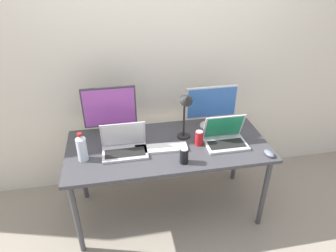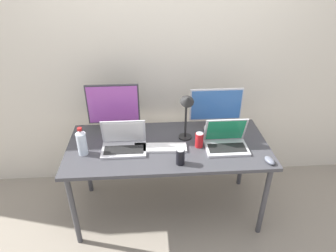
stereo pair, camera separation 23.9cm
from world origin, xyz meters
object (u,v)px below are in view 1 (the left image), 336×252
(laptop_secondary, at_px, (225,137))
(water_bottle, at_px, (82,148))
(keyboard_main, at_px, (161,148))
(work_desk, at_px, (168,151))
(monitor_center, at_px, (211,105))
(soda_can_near_keyboard, at_px, (199,138))
(mouse_by_keyboard, at_px, (269,153))
(desk_lamp, at_px, (186,108))
(monitor_left, at_px, (110,110))
(laptop_silver, at_px, (124,146))
(soda_can_by_laptop, at_px, (184,156))

(laptop_secondary, height_order, water_bottle, laptop_secondary)
(keyboard_main, bearing_deg, laptop_secondary, 2.23)
(work_desk, height_order, keyboard_main, keyboard_main)
(monitor_center, distance_m, soda_can_near_keyboard, 0.35)
(monitor_center, distance_m, water_bottle, 1.15)
(mouse_by_keyboard, bearing_deg, monitor_center, 109.88)
(mouse_by_keyboard, distance_m, desk_lamp, 0.75)
(monitor_left, xyz_separation_m, soda_can_near_keyboard, (0.70, -0.29, -0.18))
(mouse_by_keyboard, bearing_deg, soda_can_near_keyboard, 141.15)
(work_desk, relative_size, laptop_silver, 4.68)
(monitor_left, bearing_deg, laptop_secondary, -18.40)
(monitor_left, height_order, monitor_center, monitor_left)
(soda_can_by_laptop, bearing_deg, laptop_silver, 152.27)
(monitor_left, distance_m, laptop_secondary, 0.99)
(laptop_silver, relative_size, mouse_by_keyboard, 3.40)
(monitor_left, relative_size, desk_lamp, 1.00)
(laptop_silver, bearing_deg, soda_can_by_laptop, -27.73)
(mouse_by_keyboard, bearing_deg, keyboard_main, 151.59)
(laptop_secondary, xyz_separation_m, soda_can_by_laptop, (-0.39, -0.20, 0.01))
(keyboard_main, relative_size, mouse_by_keyboard, 4.07)
(monitor_left, bearing_deg, keyboard_main, -38.04)
(mouse_by_keyboard, relative_size, water_bottle, 0.44)
(laptop_secondary, bearing_deg, mouse_by_keyboard, -39.20)
(monitor_left, distance_m, keyboard_main, 0.54)
(laptop_secondary, relative_size, soda_can_by_laptop, 2.70)
(keyboard_main, height_order, soda_can_near_keyboard, soda_can_near_keyboard)
(work_desk, xyz_separation_m, monitor_center, (0.43, 0.22, 0.28))
(soda_can_near_keyboard, height_order, desk_lamp, desk_lamp)
(keyboard_main, relative_size, water_bottle, 1.79)
(desk_lamp, bearing_deg, water_bottle, -170.80)
(monitor_center, bearing_deg, work_desk, -152.86)
(monitor_center, height_order, soda_can_near_keyboard, monitor_center)
(monitor_center, height_order, laptop_silver, monitor_center)
(mouse_by_keyboard, xyz_separation_m, water_bottle, (-1.43, 0.21, 0.09))
(monitor_center, bearing_deg, desk_lamp, -149.00)
(monitor_center, distance_m, desk_lamp, 0.33)
(laptop_secondary, bearing_deg, work_desk, 172.55)
(work_desk, distance_m, monitor_center, 0.56)
(work_desk, bearing_deg, mouse_by_keyboard, -21.25)
(desk_lamp, bearing_deg, keyboard_main, -153.41)
(soda_can_near_keyboard, bearing_deg, soda_can_by_laptop, -129.36)
(laptop_secondary, height_order, mouse_by_keyboard, laptop_secondary)
(work_desk, height_order, monitor_center, monitor_center)
(work_desk, bearing_deg, soda_can_by_laptop, -73.97)
(monitor_center, xyz_separation_m, laptop_secondary, (0.04, -0.28, -0.16))
(mouse_by_keyboard, xyz_separation_m, soda_can_near_keyboard, (-0.50, 0.25, 0.04))
(monitor_left, height_order, soda_can_by_laptop, monitor_left)
(keyboard_main, bearing_deg, desk_lamp, 29.44)
(monitor_left, distance_m, desk_lamp, 0.64)
(mouse_by_keyboard, bearing_deg, laptop_secondary, 128.54)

